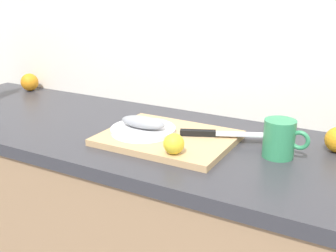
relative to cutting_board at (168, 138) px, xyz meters
name	(u,v)px	position (x,y,z in m)	size (l,w,h in m)	color
back_wall	(188,18)	(-0.11, 0.35, 0.34)	(3.20, 0.05, 2.50)	white
kitchen_counter	(145,247)	(-0.11, 0.03, -0.46)	(2.00, 0.60, 0.90)	#9E7A56
cutting_board	(168,138)	(0.00, 0.00, 0.00)	(0.40, 0.31, 0.02)	tan
white_plate	(143,130)	(-0.08, -0.01, 0.02)	(0.21, 0.21, 0.01)	white
fish_fillet	(143,122)	(-0.08, -0.01, 0.04)	(0.15, 0.07, 0.04)	gray
chef_knife	(215,133)	(0.13, 0.06, 0.02)	(0.28, 0.14, 0.02)	silver
lemon_0	(174,144)	(0.09, -0.12, 0.04)	(0.06, 0.06, 0.06)	yellow
coffee_mug_0	(280,139)	(0.33, 0.04, 0.04)	(0.13, 0.09, 0.11)	#338C59
orange_0	(30,82)	(-0.88, 0.26, 0.03)	(0.08, 0.08, 0.08)	orange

